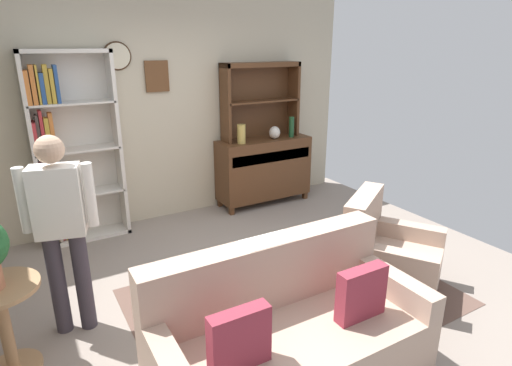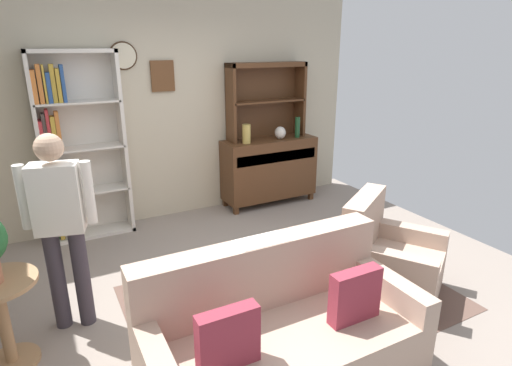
% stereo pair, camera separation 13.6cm
% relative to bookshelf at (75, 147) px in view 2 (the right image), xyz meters
% --- Properties ---
extents(ground_plane, '(5.40, 4.60, 0.02)m').
position_rel_bookshelf_xyz_m(ground_plane, '(1.24, -1.95, -1.07)').
color(ground_plane, gray).
extents(wall_back, '(5.00, 0.09, 2.80)m').
position_rel_bookshelf_xyz_m(wall_back, '(1.23, 0.18, 0.34)').
color(wall_back, '#BCB299').
rests_on(wall_back, ground_plane).
extents(area_rug, '(2.75, 1.86, 0.01)m').
position_rel_bookshelf_xyz_m(area_rug, '(1.44, -2.25, -1.06)').
color(area_rug, brown).
rests_on(area_rug, ground_plane).
extents(bookshelf, '(0.90, 0.30, 2.10)m').
position_rel_bookshelf_xyz_m(bookshelf, '(0.00, 0.00, 0.00)').
color(bookshelf, silver).
rests_on(bookshelf, ground_plane).
extents(sideboard, '(1.30, 0.45, 0.92)m').
position_rel_bookshelf_xyz_m(sideboard, '(2.43, -0.09, -0.55)').
color(sideboard, '#4C2D19').
rests_on(sideboard, ground_plane).
extents(sideboard_hutch, '(1.10, 0.26, 1.00)m').
position_rel_bookshelf_xyz_m(sideboard_hutch, '(2.43, 0.02, 0.50)').
color(sideboard_hutch, '#4C2D19').
rests_on(sideboard_hutch, sideboard).
extents(vase_tall, '(0.11, 0.11, 0.25)m').
position_rel_bookshelf_xyz_m(vase_tall, '(2.04, -0.17, -0.02)').
color(vase_tall, tan).
rests_on(vase_tall, sideboard).
extents(vase_round, '(0.15, 0.15, 0.17)m').
position_rel_bookshelf_xyz_m(vase_round, '(2.56, -0.15, -0.06)').
color(vase_round, beige).
rests_on(vase_round, sideboard).
extents(bottle_wine, '(0.07, 0.07, 0.28)m').
position_rel_bookshelf_xyz_m(bottle_wine, '(2.82, -0.18, -0.00)').
color(bottle_wine, '#194223').
rests_on(bottle_wine, sideboard).
extents(couch_floral, '(1.81, 0.86, 0.90)m').
position_rel_bookshelf_xyz_m(couch_floral, '(0.86, -2.98, -0.75)').
color(couch_floral, tan).
rests_on(couch_floral, ground_plane).
extents(armchair_floral, '(1.05, 1.06, 0.88)m').
position_rel_bookshelf_xyz_m(armchair_floral, '(2.25, -2.55, -0.77)').
color(armchair_floral, tan).
rests_on(armchair_floral, ground_plane).
extents(plant_stand, '(0.52, 0.52, 0.66)m').
position_rel_bookshelf_xyz_m(plant_stand, '(-0.74, -1.98, -0.66)').
color(plant_stand, '#A87F56').
rests_on(plant_stand, ground_plane).
extents(person_reading, '(0.52, 0.28, 1.56)m').
position_rel_bookshelf_xyz_m(person_reading, '(-0.29, -1.71, -0.16)').
color(person_reading, '#38333D').
rests_on(person_reading, ground_plane).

